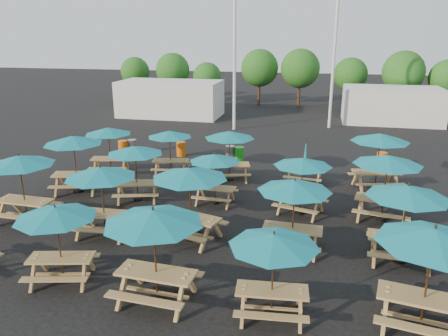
% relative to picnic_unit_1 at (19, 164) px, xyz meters
% --- Properties ---
extents(ground, '(120.00, 120.00, 0.00)m').
position_rel_picnic_unit_1_xyz_m(ground, '(6.29, 2.85, -2.16)').
color(ground, black).
rests_on(ground, ground).
extents(picnic_unit_1, '(2.50, 2.50, 2.48)m').
position_rel_picnic_unit_1_xyz_m(picnic_unit_1, '(0.00, 0.00, 0.00)').
color(picnic_unit_1, '#AA7F4B').
rests_on(picnic_unit_1, ground).
extents(picnic_unit_2, '(2.91, 2.91, 2.47)m').
position_rel_picnic_unit_1_xyz_m(picnic_unit_2, '(0.20, 3.14, -0.01)').
color(picnic_unit_2, '#AA7F4B').
rests_on(picnic_unit_2, ground).
extents(picnic_unit_3, '(2.59, 2.59, 2.26)m').
position_rel_picnic_unit_1_xyz_m(picnic_unit_3, '(0.38, 5.86, -0.20)').
color(picnic_unit_3, '#AA7F4B').
rests_on(picnic_unit_3, ground).
extents(picnic_unit_4, '(2.55, 2.55, 2.19)m').
position_rel_picnic_unit_1_xyz_m(picnic_unit_4, '(3.46, -3.27, -0.25)').
color(picnic_unit_4, '#AA7F4B').
rests_on(picnic_unit_4, ground).
extents(picnic_unit_5, '(2.40, 2.40, 2.38)m').
position_rel_picnic_unit_1_xyz_m(picnic_unit_5, '(3.26, -0.40, -0.08)').
color(picnic_unit_5, '#AA7F4B').
rests_on(picnic_unit_5, ground).
extents(picnic_unit_6, '(2.74, 2.74, 2.28)m').
position_rel_picnic_unit_1_xyz_m(picnic_unit_6, '(3.06, 2.79, -0.17)').
color(picnic_unit_6, '#AA7F4B').
rests_on(picnic_unit_6, ground).
extents(picnic_unit_7, '(2.43, 2.43, 2.15)m').
position_rel_picnic_unit_1_xyz_m(picnic_unit_7, '(3.28, 6.27, -0.29)').
color(picnic_unit_7, '#AA7F4B').
rests_on(picnic_unit_7, ground).
extents(picnic_unit_8, '(2.60, 2.60, 2.51)m').
position_rel_picnic_unit_1_xyz_m(picnic_unit_8, '(6.30, -3.61, 0.02)').
color(picnic_unit_8, '#AA7F4B').
rests_on(picnic_unit_8, ground).
extents(picnic_unit_9, '(3.00, 3.00, 2.49)m').
position_rel_picnic_unit_1_xyz_m(picnic_unit_9, '(6.16, -0.13, 0.01)').
color(picnic_unit_9, '#AA7F4B').
rests_on(picnic_unit_9, ground).
extents(picnic_unit_10, '(2.09, 2.09, 2.04)m').
position_rel_picnic_unit_1_xyz_m(picnic_unit_10, '(6.19, 3.11, -0.38)').
color(picnic_unit_10, '#AA7F4B').
rests_on(picnic_unit_10, ground).
extents(picnic_unit_11, '(2.79, 2.79, 2.32)m').
position_rel_picnic_unit_1_xyz_m(picnic_unit_11, '(6.17, 6.03, -0.14)').
color(picnic_unit_11, '#AA7F4B').
rests_on(picnic_unit_11, ground).
extents(picnic_unit_12, '(2.28, 2.28, 2.17)m').
position_rel_picnic_unit_1_xyz_m(picnic_unit_12, '(9.17, -3.60, -0.27)').
color(picnic_unit_12, '#AA7F4B').
rests_on(picnic_unit_12, ground).
extents(picnic_unit_13, '(2.32, 2.32, 2.31)m').
position_rel_picnic_unit_1_xyz_m(picnic_unit_13, '(9.42, -0.18, -0.15)').
color(picnic_unit_13, '#AA7F4B').
rests_on(picnic_unit_13, ground).
extents(picnic_unit_14, '(2.66, 2.66, 2.19)m').
position_rel_picnic_unit_1_xyz_m(picnic_unit_14, '(9.54, 2.79, -0.25)').
color(picnic_unit_14, '#AA7F4B').
rests_on(picnic_unit_14, ground).
extents(picnic_unit_15, '(1.83, 1.64, 2.12)m').
position_rel_picnic_unit_1_xyz_m(picnic_unit_15, '(9.54, 6.30, -1.29)').
color(picnic_unit_15, '#AA7F4B').
rests_on(picnic_unit_15, ground).
extents(picnic_unit_16, '(2.87, 2.87, 2.55)m').
position_rel_picnic_unit_1_xyz_m(picnic_unit_16, '(12.55, -3.38, 0.06)').
color(picnic_unit_16, '#AA7F4B').
rests_on(picnic_unit_16, ground).
extents(picnic_unit_17, '(2.51, 2.51, 2.40)m').
position_rel_picnic_unit_1_xyz_m(picnic_unit_17, '(12.57, -0.22, -0.07)').
color(picnic_unit_17, '#AA7F4B').
rests_on(picnic_unit_17, ground).
extents(picnic_unit_18, '(2.82, 2.82, 2.46)m').
position_rel_picnic_unit_1_xyz_m(picnic_unit_18, '(12.44, 2.83, -0.02)').
color(picnic_unit_18, '#AA7F4B').
rests_on(picnic_unit_18, ground).
extents(picnic_unit_19, '(2.93, 2.93, 2.51)m').
position_rel_picnic_unit_1_xyz_m(picnic_unit_19, '(12.56, 6.12, 0.02)').
color(picnic_unit_19, '#AA7F4B').
rests_on(picnic_unit_19, ground).
extents(waste_bin_0, '(0.50, 0.50, 0.80)m').
position_rel_picnic_unit_1_xyz_m(waste_bin_0, '(-0.45, 9.05, -1.77)').
color(waste_bin_0, '#D45A0C').
rests_on(waste_bin_0, ground).
extents(waste_bin_1, '(0.50, 0.50, 0.80)m').
position_rel_picnic_unit_1_xyz_m(waste_bin_1, '(-0.04, 9.37, -1.77)').
color(waste_bin_1, gray).
rests_on(waste_bin_1, ground).
extents(waste_bin_2, '(0.50, 0.50, 0.80)m').
position_rel_picnic_unit_1_xyz_m(waste_bin_2, '(2.77, 9.48, -1.77)').
color(waste_bin_2, '#D45A0C').
rests_on(waste_bin_2, ground).
extents(waste_bin_3, '(0.50, 0.50, 0.80)m').
position_rel_picnic_unit_1_xyz_m(waste_bin_3, '(5.57, 9.16, -1.77)').
color(waste_bin_3, gray).
rests_on(waste_bin_3, ground).
extents(waste_bin_4, '(0.50, 0.50, 0.80)m').
position_rel_picnic_unit_1_xyz_m(waste_bin_4, '(6.09, 9.05, -1.77)').
color(waste_bin_4, '#1A901B').
rests_on(waste_bin_4, ground).
extents(waste_bin_5, '(0.50, 0.50, 0.80)m').
position_rel_picnic_unit_1_xyz_m(waste_bin_5, '(13.21, 9.51, -1.77)').
color(waste_bin_5, '#D45A0C').
rests_on(waste_bin_5, ground).
extents(mast_0, '(0.20, 0.20, 12.00)m').
position_rel_picnic_unit_1_xyz_m(mast_0, '(4.29, 16.85, 3.84)').
color(mast_0, silver).
rests_on(mast_0, ground).
extents(mast_1, '(0.20, 0.20, 12.00)m').
position_rel_picnic_unit_1_xyz_m(mast_1, '(10.79, 18.85, 3.84)').
color(mast_1, silver).
rests_on(mast_1, ground).
extents(event_tent_0, '(8.00, 4.00, 2.80)m').
position_rel_picnic_unit_1_xyz_m(event_tent_0, '(-1.71, 20.85, -0.76)').
color(event_tent_0, silver).
rests_on(event_tent_0, ground).
extents(event_tent_1, '(7.00, 4.00, 2.60)m').
position_rel_picnic_unit_1_xyz_m(event_tent_1, '(15.29, 21.85, -0.86)').
color(event_tent_1, silver).
rests_on(event_tent_1, ground).
extents(tree_0, '(2.80, 2.80, 4.24)m').
position_rel_picnic_unit_1_xyz_m(tree_0, '(-7.79, 28.09, 0.67)').
color(tree_0, '#382314').
rests_on(tree_0, ground).
extents(tree_1, '(3.11, 3.11, 4.72)m').
position_rel_picnic_unit_1_xyz_m(tree_1, '(-3.46, 26.75, 0.99)').
color(tree_1, '#382314').
rests_on(tree_1, ground).
extents(tree_2, '(2.59, 2.59, 3.93)m').
position_rel_picnic_unit_1_xyz_m(tree_2, '(-0.10, 26.50, 0.46)').
color(tree_2, '#382314').
rests_on(tree_2, ground).
extents(tree_3, '(3.36, 3.36, 5.09)m').
position_rel_picnic_unit_1_xyz_m(tree_3, '(4.53, 27.56, 1.24)').
color(tree_3, '#382314').
rests_on(tree_3, ground).
extents(tree_4, '(3.41, 3.41, 5.17)m').
position_rel_picnic_unit_1_xyz_m(tree_4, '(8.18, 27.10, 1.29)').
color(tree_4, '#382314').
rests_on(tree_4, ground).
extents(tree_5, '(2.94, 2.94, 4.45)m').
position_rel_picnic_unit_1_xyz_m(tree_5, '(12.51, 27.52, 0.81)').
color(tree_5, '#382314').
rests_on(tree_5, ground).
extents(tree_6, '(3.38, 3.38, 5.13)m').
position_rel_picnic_unit_1_xyz_m(tree_6, '(16.52, 25.74, 1.26)').
color(tree_6, '#382314').
rests_on(tree_6, ground).
extents(tree_7, '(2.95, 2.95, 4.48)m').
position_rel_picnic_unit_1_xyz_m(tree_7, '(19.91, 25.77, 0.83)').
color(tree_7, '#382314').
rests_on(tree_7, ground).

